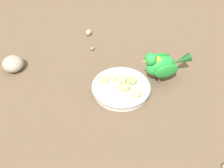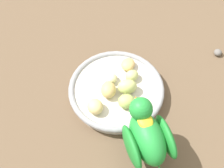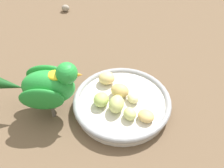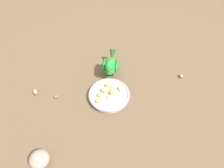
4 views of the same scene
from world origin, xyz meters
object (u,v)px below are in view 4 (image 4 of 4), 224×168
Objects in this scene: apple_piece_1 at (110,97)px; apple_piece_6 at (113,92)px; apple_piece_0 at (99,100)px; apple_piece_2 at (105,90)px; apple_piece_5 at (121,88)px; pebble_0 at (181,76)px; feeding_bowl at (109,95)px; pebble_2 at (56,97)px; apple_piece_3 at (101,95)px; apple_piece_4 at (109,86)px; parrot at (111,65)px; pebble_1 at (35,92)px; rock_large at (39,159)px.

apple_piece_6 is at bearing 82.95° from apple_piece_1.
apple_piece_0 is 0.83× the size of apple_piece_2.
pebble_0 is at bearing 42.33° from apple_piece_5.
pebble_2 is (-0.22, -0.10, -0.01)m from feeding_bowl.
apple_piece_6 is (0.02, 0.01, 0.02)m from feeding_bowl.
apple_piece_3 is 0.84× the size of apple_piece_4.
apple_piece_3 is 0.10m from apple_piece_5.
apple_piece_5 is 0.30m from pebble_2.
apple_piece_2 is at bearing -93.35° from apple_piece_4.
parrot is at bearing 104.53° from apple_piece_2.
pebble_2 is at bearing -54.67° from parrot.
apple_piece_3 is at bearing -10.74° from parrot.
apple_piece_6 is at bearing 10.21° from apple_piece_2.
apple_piece_3 reaches higher than pebble_2.
pebble_1 is (-0.35, -0.17, -0.02)m from apple_piece_5.
apple_piece_2 is 0.38m from pebble_0.
apple_piece_1 is 0.04m from apple_piece_3.
apple_piece_5 is 0.31m from pebble_0.
apple_piece_5 is at bearing 57.27° from apple_piece_6.
apple_piece_6 is (0.04, 0.06, 0.00)m from apple_piece_0.
apple_piece_5 is (0.06, 0.01, -0.00)m from apple_piece_4.
apple_piece_4 is at bearing -168.34° from apple_piece_5.
apple_piece_5 is (0.06, 0.10, 0.00)m from apple_piece_0.
pebble_0 is (0.25, 0.25, -0.02)m from apple_piece_6.
apple_piece_2 is at bearing 78.11° from rock_large.
apple_piece_1 is at bearing 45.59° from apple_piece_0.
apple_piece_1 is 1.17× the size of pebble_0.
apple_piece_0 is at bearing -121.60° from apple_piece_5.
rock_large reaches higher than apple_piece_3.
apple_piece_0 is 0.05m from apple_piece_1.
pebble_2 is (-0.19, -0.08, -0.02)m from apple_piece_3.
apple_piece_5 is (0.03, 0.06, 0.00)m from apple_piece_1.
apple_piece_5 is 0.92× the size of apple_piece_6.
apple_piece_0 is at bearing -134.41° from apple_piece_1.
apple_piece_3 is at bearing -141.91° from apple_piece_6.
apple_piece_4 reaches higher than apple_piece_1.
feeding_bowl is 6.84× the size of pebble_1.
pebble_2 is (-0.20, -0.11, -0.03)m from apple_piece_2.
apple_piece_6 is at bearing 38.09° from apple_piece_3.
rock_large reaches higher than apple_piece_4.
apple_piece_5 is at bearing -137.67° from pebble_0.
apple_piece_6 is (0.05, 0.04, 0.00)m from apple_piece_3.
pebble_0 is 0.69m from pebble_1.
pebble_2 is (-0.23, -0.11, -0.03)m from apple_piece_6.
apple_piece_2 is 1.36× the size of pebble_1.
feeding_bowl is at bearing 3.48° from parrot.
parrot is at bearing 113.98° from apple_piece_1.
pebble_2 is at bearing -156.93° from apple_piece_3.
pebble_0 reaches higher than pebble_2.
apple_piece_6 is at bearing -122.73° from apple_piece_5.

